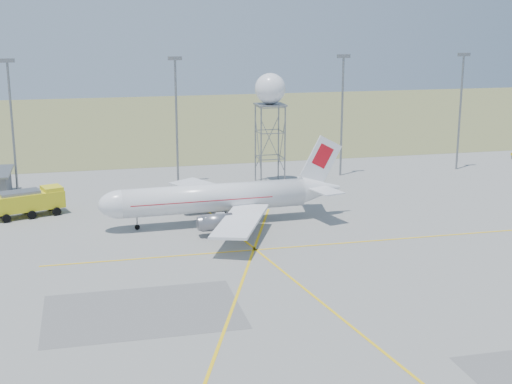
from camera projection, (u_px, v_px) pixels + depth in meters
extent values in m
plane|color=#979792|center=(414.00, 362.00, 56.15)|extent=(400.00, 400.00, 0.00)
cube|color=#646A3A|center=(179.00, 120.00, 188.31)|extent=(400.00, 120.00, 0.03)
cylinder|color=slate|center=(13.00, 129.00, 108.10)|extent=(0.36, 0.36, 20.00)
cube|color=slate|center=(7.00, 60.00, 105.67)|extent=(2.20, 0.50, 0.60)
cylinder|color=slate|center=(177.00, 123.00, 113.79)|extent=(0.36, 0.36, 20.00)
cube|color=slate|center=(175.00, 58.00, 111.36)|extent=(2.20, 0.50, 0.60)
cylinder|color=slate|center=(342.00, 117.00, 120.17)|extent=(0.36, 0.36, 20.00)
cube|color=slate|center=(344.00, 56.00, 117.74)|extent=(2.20, 0.50, 0.60)
cylinder|color=slate|center=(460.00, 113.00, 125.19)|extent=(0.36, 0.36, 20.00)
cube|color=slate|center=(464.00, 55.00, 122.76)|extent=(2.20, 0.50, 0.60)
cylinder|color=black|center=(512.00, 157.00, 136.56)|extent=(0.10, 0.10, 0.80)
cylinder|color=white|center=(214.00, 198.00, 93.01)|extent=(24.10, 4.59, 3.69)
ellipsoid|color=white|center=(122.00, 204.00, 89.85)|extent=(6.04, 3.91, 3.69)
cube|color=black|center=(112.00, 200.00, 89.42)|extent=(1.47, 2.08, 0.90)
cone|color=white|center=(320.00, 189.00, 96.83)|extent=(5.67, 3.90, 3.69)
cube|color=white|center=(321.00, 161.00, 95.90)|extent=(5.92, 0.50, 6.94)
cube|color=red|center=(322.00, 156.00, 95.80)|extent=(3.19, 0.43, 3.56)
cube|color=white|center=(310.00, 181.00, 99.36)|extent=(3.14, 5.18, 0.17)
cube|color=white|center=(325.00, 190.00, 93.84)|extent=(3.14, 5.18, 0.17)
cube|color=white|center=(211.00, 190.00, 101.35)|extent=(10.87, 15.10, 0.33)
cube|color=white|center=(241.00, 221.00, 85.83)|extent=(10.01, 15.29, 0.33)
cylinder|color=slate|center=(200.00, 201.00, 98.18)|extent=(3.95, 2.27, 2.12)
cylinder|color=slate|center=(217.00, 222.00, 88.18)|extent=(3.95, 2.27, 2.12)
cube|color=red|center=(201.00, 198.00, 92.50)|extent=(18.57, 4.43, 0.11)
cylinder|color=black|center=(137.00, 226.00, 91.07)|extent=(0.67, 0.67, 0.83)
cube|color=black|center=(228.00, 219.00, 94.23)|extent=(1.13, 5.56, 0.83)
cylinder|color=slate|center=(228.00, 216.00, 94.13)|extent=(0.23, 0.23, 1.66)
cylinder|color=slate|center=(261.00, 147.00, 113.36)|extent=(0.24, 0.24, 12.82)
cylinder|color=slate|center=(285.00, 146.00, 114.26)|extent=(0.24, 0.24, 12.82)
cylinder|color=slate|center=(278.00, 142.00, 117.98)|extent=(0.24, 0.24, 12.82)
cylinder|color=slate|center=(255.00, 143.00, 117.08)|extent=(0.24, 0.24, 12.82)
cube|color=slate|center=(270.00, 105.00, 114.15)|extent=(4.54, 4.54, 0.25)
sphere|color=white|center=(270.00, 89.00, 113.53)|extent=(4.93, 4.93, 4.93)
cube|color=yellow|center=(28.00, 201.00, 96.80)|extent=(9.95, 5.97, 2.31)
cube|color=yellow|center=(52.00, 192.00, 98.30)|extent=(3.32, 3.58, 1.47)
cube|color=black|center=(57.00, 190.00, 98.65)|extent=(0.96, 2.62, 1.05)
cube|color=slate|center=(19.00, 193.00, 95.94)|extent=(5.77, 4.05, 0.42)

